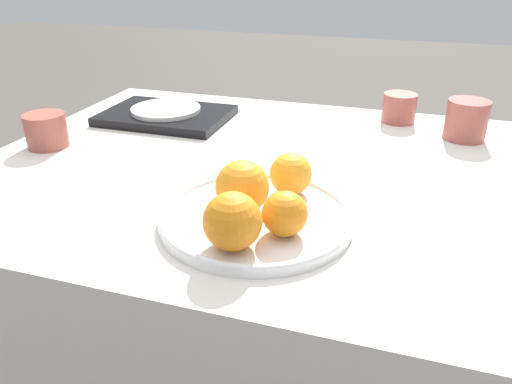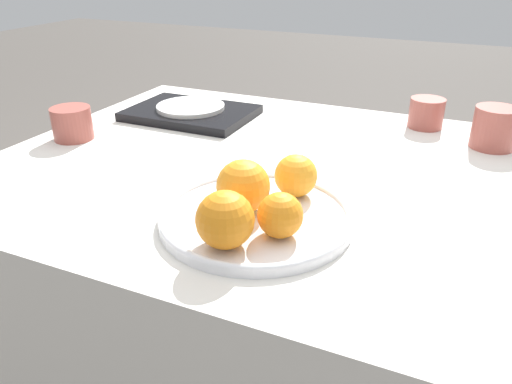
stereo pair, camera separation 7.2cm
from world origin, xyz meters
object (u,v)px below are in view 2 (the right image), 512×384
Objects in this scene: orange_1 at (296,176)px; cup_2 at (72,123)px; orange_3 at (280,215)px; serving_tray at (191,113)px; cup_1 at (495,128)px; fruit_platter at (256,216)px; orange_2 at (225,220)px; orange_0 at (244,186)px; side_plate at (191,107)px; cup_0 at (426,113)px.

orange_1 is 0.82× the size of cup_2.
serving_tray is at bearing 132.35° from orange_3.
fruit_platter is at bearing -123.24° from cup_1.
orange_2 reaches higher than orange_1.
orange_1 is 0.87× the size of orange_2.
cup_2 is at bearing 152.06° from orange_2.
cup_1 is (0.28, 0.39, -0.00)m from orange_1.
orange_1 is (0.05, 0.08, -0.01)m from orange_0.
serving_tray is 1.78× the size of side_plate.
fruit_platter is 3.77× the size of cup_0.
cup_0 is (0.52, 0.15, 0.02)m from serving_tray.
orange_0 is 0.58m from cup_0.
orange_3 reaches higher than fruit_platter.
cup_1 reaches higher than orange_3.
cup_0 is 0.93× the size of cup_2.
fruit_platter is at bearing -18.80° from cup_2.
fruit_platter is 4.25× the size of orange_1.
side_plate is (-0.35, 0.50, -0.03)m from orange_2.
orange_3 is 0.60m from side_plate.
orange_3 is at bearing -20.87° from cup_2.
orange_3 is 0.60m from cup_2.
orange_3 reaches higher than cup_0.
orange_2 reaches higher than fruit_platter.
fruit_platter is 3.70× the size of orange_2.
cup_0 is (0.17, 0.65, -0.02)m from orange_2.
cup_1 is at bearing 61.16° from orange_2.
cup_1 is at bearing 6.32° from side_plate.
side_plate is (-0.41, 0.45, -0.02)m from orange_3.
cup_1 is 0.87m from cup_2.
cup_1 reaches higher than side_plate.
fruit_platter is at bearing -109.96° from orange_1.
orange_0 is at bearing 101.41° from orange_2.
orange_1 is 0.50m from serving_tray.
serving_tray is (-0.38, 0.32, -0.04)m from orange_1.
orange_0 reaches higher than serving_tray.
serving_tray is at bearing 0.00° from side_plate.
orange_0 is 0.10m from orange_2.
orange_2 is at bearing -118.84° from cup_1.
cup_2 is at bearing 159.13° from orange_3.
serving_tray is (-0.33, 0.40, -0.04)m from orange_0.
side_plate is (-0.38, 0.32, -0.02)m from orange_1.
cup_1 is (0.14, -0.08, 0.01)m from cup_0.
cup_0 reaches higher than side_plate.
serving_tray is at bearing -173.68° from cup_1.
side_plate is at bearing 131.04° from fruit_platter.
orange_1 is at bearing 79.67° from orange_2.
orange_2 is 0.61m from serving_tray.
cup_2 is (-0.50, 0.27, -0.02)m from orange_2.
cup_2 is (-0.15, -0.23, 0.02)m from serving_tray.
fruit_platter is 0.05m from orange_0.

